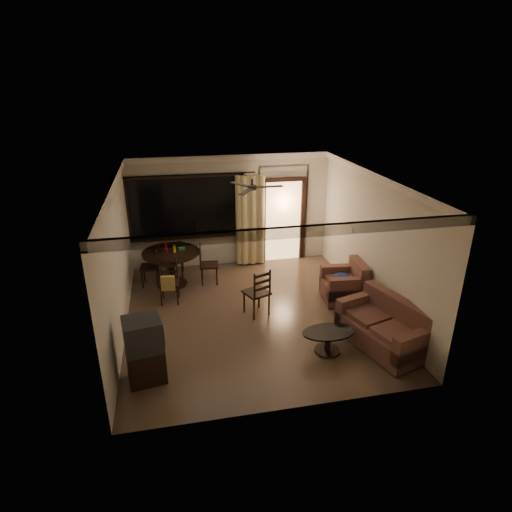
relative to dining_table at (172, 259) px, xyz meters
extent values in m
plane|color=#7F6651|center=(1.55, -1.76, -0.64)|extent=(5.50, 5.50, 0.00)
plane|color=beige|center=(1.55, 0.99, 0.76)|extent=(5.00, 0.00, 5.00)
plane|color=beige|center=(1.55, -4.51, 0.76)|extent=(5.00, 0.00, 5.00)
plane|color=beige|center=(-0.95, -1.76, 0.76)|extent=(0.00, 5.50, 5.50)
plane|color=beige|center=(4.05, -1.76, 0.76)|extent=(0.00, 5.50, 5.50)
plane|color=white|center=(1.55, -1.76, 2.16)|extent=(5.50, 5.50, 0.00)
cube|color=black|center=(0.45, 0.96, 0.93)|extent=(2.70, 0.04, 1.45)
cylinder|color=black|center=(0.55, 0.87, 1.74)|extent=(3.20, 0.03, 0.03)
cube|color=#FFC684|center=(2.90, 0.94, 0.41)|extent=(0.91, 0.03, 2.08)
cube|color=white|center=(4.03, -0.71, 0.66)|extent=(0.02, 0.18, 0.12)
cylinder|color=black|center=(1.55, -1.76, 2.10)|extent=(0.03, 0.03, 0.12)
cylinder|color=black|center=(1.55, -1.76, 2.01)|extent=(0.16, 0.16, 0.08)
cylinder|color=black|center=(0.00, 0.00, 0.15)|extent=(1.31, 1.31, 0.04)
cylinder|color=black|center=(0.00, 0.00, -0.24)|extent=(0.13, 0.13, 0.76)
cylinder|color=black|center=(0.00, 0.00, -0.63)|extent=(0.65, 0.65, 0.03)
cylinder|color=maroon|center=(-0.10, 0.06, 0.28)|extent=(0.06, 0.06, 0.22)
cylinder|color=#BC8914|center=(0.08, -0.06, 0.26)|extent=(0.06, 0.06, 0.18)
cube|color=#23762C|center=(0.25, 0.11, 0.20)|extent=(0.14, 0.10, 0.05)
cube|color=black|center=(-0.50, 0.08, -0.19)|extent=(0.46, 0.46, 0.04)
cube|color=black|center=(0.84, -0.08, -0.19)|extent=(0.46, 0.46, 0.04)
cube|color=black|center=(-0.08, -0.85, -0.19)|extent=(0.46, 0.46, 0.04)
cube|color=#A38F45|center=(-0.11, -1.08, -0.09)|extent=(0.29, 0.11, 0.32)
cube|color=black|center=(0.08, 0.54, -0.19)|extent=(0.46, 0.46, 0.04)
cube|color=black|center=(-0.50, -3.39, -0.36)|extent=(0.65, 0.61, 0.58)
cube|color=black|center=(-0.50, -3.39, 0.19)|extent=(0.65, 0.61, 0.51)
cube|color=black|center=(-0.22, -3.34, 0.19)|extent=(0.09, 0.41, 0.35)
cube|color=#472521|center=(3.60, -3.31, -0.42)|extent=(1.29, 1.80, 0.41)
cube|color=#472521|center=(3.91, -3.22, -0.09)|extent=(0.65, 1.62, 0.66)
cube|color=#472521|center=(3.80, -4.00, -0.22)|extent=(0.88, 0.42, 0.51)
cube|color=#472521|center=(3.39, -2.62, -0.22)|extent=(0.88, 0.42, 0.51)
cube|color=#472521|center=(3.55, -3.32, -0.19)|extent=(0.99, 1.54, 0.12)
cube|color=#472521|center=(3.60, -1.51, -0.43)|extent=(0.93, 0.93, 0.40)
cube|color=#472521|center=(3.92, -1.54, -0.10)|extent=(0.28, 0.86, 0.65)
cube|color=#472521|center=(3.56, -1.84, -0.23)|extent=(0.86, 0.26, 0.50)
cube|color=#472521|center=(3.63, -1.18, -0.23)|extent=(0.86, 0.26, 0.50)
cube|color=#472521|center=(3.55, -1.51, -0.20)|extent=(0.66, 0.71, 0.12)
ellipsoid|color=navy|center=(3.55, -1.51, -0.09)|extent=(0.36, 0.30, 0.11)
ellipsoid|color=black|center=(2.60, -3.27, -0.25)|extent=(0.93, 0.56, 0.03)
cylinder|color=black|center=(2.60, -3.27, -0.45)|extent=(0.10, 0.10, 0.37)
cylinder|color=black|center=(2.60, -3.27, -0.63)|extent=(0.45, 0.45, 0.03)
cube|color=black|center=(1.63, -1.73, -0.16)|extent=(0.59, 0.59, 0.04)
camera|label=1|loc=(0.07, -9.24, 3.83)|focal=30.00mm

